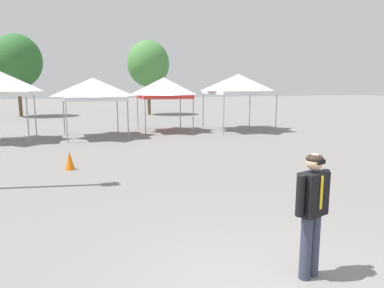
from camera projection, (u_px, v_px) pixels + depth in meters
The scene contains 7 objects.
canopy_tent_center at pixel (93, 89), 18.18m from camera, with size 3.13×3.13×3.02m.
canopy_tent_far_left at pixel (164, 88), 20.47m from camera, with size 2.92×2.92×3.09m.
canopy_tent_right_of_center at pixel (238, 84), 20.93m from camera, with size 3.44×3.44×3.29m.
person_foreground at pixel (312, 207), 4.92m from camera, with size 0.63×0.35×1.78m.
tree_behind_tents_center at pixel (148, 64), 31.62m from camera, with size 3.68×3.68×6.53m.
tree_behind_tents_left at pixel (17, 61), 29.68m from camera, with size 4.00×4.00×6.82m.
traffic_cone_lot_center at pixel (70, 160), 11.43m from camera, with size 0.32×0.32×0.60m, color orange.
Camera 1 is at (-2.46, -3.59, 2.69)m, focal length 33.55 mm.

